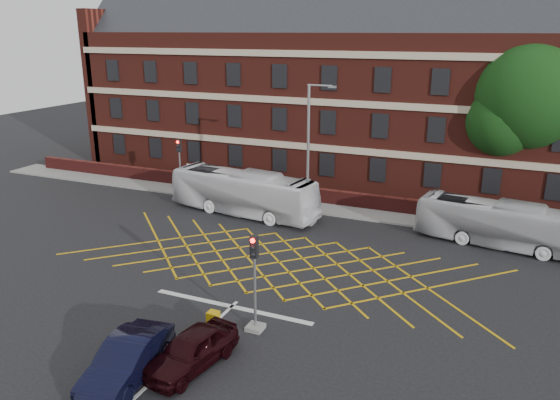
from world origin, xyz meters
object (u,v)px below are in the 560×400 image
at_px(bus_left, 243,193).
at_px(car_maroon, 191,350).
at_px(traffic_light_far, 180,172).
at_px(car_navy, 127,360).
at_px(utility_cabinet, 213,320).
at_px(deciduous_tree, 527,103).
at_px(traffic_light_near, 255,292).
at_px(bus_right, 501,224).
at_px(street_lamp, 309,178).
at_px(direction_signs, 193,174).

distance_m(bus_left, car_maroon, 18.06).
bearing_deg(traffic_light_far, car_navy, -61.46).
xyz_separation_m(car_maroon, utility_cabinet, (-0.62, 2.70, -0.32)).
relative_size(car_navy, deciduous_tree, 0.40).
bearing_deg(traffic_light_near, bus_right, 57.57).
relative_size(bus_right, car_maroon, 2.28).
bearing_deg(deciduous_tree, street_lamp, -143.82).
height_order(traffic_light_near, street_lamp, street_lamp).
relative_size(deciduous_tree, utility_cabinet, 14.64).
distance_m(deciduous_tree, utility_cabinet, 26.72).
distance_m(bus_right, street_lamp, 11.87).
distance_m(car_maroon, traffic_light_near, 3.66).
distance_m(bus_left, direction_signs, 7.19).
height_order(traffic_light_near, traffic_light_far, same).
bearing_deg(car_navy, car_maroon, 33.33).
bearing_deg(direction_signs, car_navy, -63.59).
xyz_separation_m(direction_signs, utility_cabinet, (12.02, -17.71, -0.98)).
height_order(traffic_light_far, utility_cabinet, traffic_light_far).
xyz_separation_m(car_maroon, deciduous_tree, (10.77, 25.82, 6.72)).
distance_m(bus_right, car_maroon, 20.30).
xyz_separation_m(deciduous_tree, utility_cabinet, (-11.39, -23.12, -7.04)).
bearing_deg(utility_cabinet, traffic_light_far, 126.94).
height_order(car_maroon, street_lamp, street_lamp).
distance_m(traffic_light_near, traffic_light_far, 21.19).
xyz_separation_m(bus_left, bus_right, (16.50, 0.72, -0.17)).
height_order(deciduous_tree, utility_cabinet, deciduous_tree).
height_order(bus_right, car_navy, bus_right).
relative_size(car_maroon, utility_cabinet, 5.25).
bearing_deg(bus_left, bus_right, -79.64).
relative_size(traffic_light_near, utility_cabinet, 5.32).
height_order(bus_right, utility_cabinet, bus_right).
distance_m(car_navy, traffic_light_far, 23.64).
relative_size(bus_right, direction_signs, 4.38).
bearing_deg(street_lamp, direction_signs, 161.75).
relative_size(bus_right, utility_cabinet, 11.99).
bearing_deg(bus_left, traffic_light_far, 78.56).
distance_m(bus_left, bus_right, 16.51).
bearing_deg(deciduous_tree, traffic_light_near, -113.38).
height_order(traffic_light_far, direction_signs, traffic_light_far).
height_order(deciduous_tree, traffic_light_near, deciduous_tree).
height_order(car_maroon, utility_cabinet, car_maroon).
height_order(car_maroon, traffic_light_near, traffic_light_near).
height_order(car_navy, direction_signs, direction_signs).
bearing_deg(street_lamp, deciduous_tree, 36.18).
relative_size(traffic_light_near, direction_signs, 1.94).
distance_m(bus_right, direction_signs, 22.92).
distance_m(traffic_light_near, street_lamp, 13.76).
height_order(car_navy, utility_cabinet, car_navy).
relative_size(car_maroon, direction_signs, 1.92).
bearing_deg(car_navy, utility_cabinet, 66.63).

